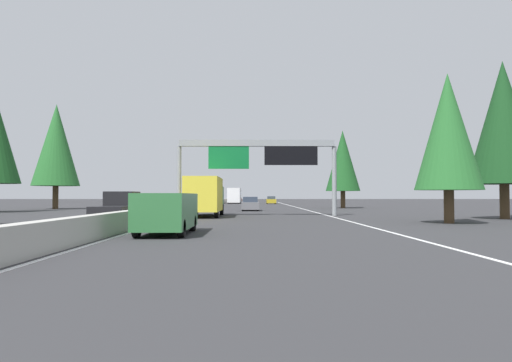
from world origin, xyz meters
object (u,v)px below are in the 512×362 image
sedan_distant_b (238,199)px  conifer_right_mid (343,161)px  bus_mid_left (234,195)px  conifer_left_mid (56,145)px  conifer_right_foreground (448,132)px  sign_gantry_overhead (259,155)px  minivan_mid_right (167,211)px  sedan_far_right (271,200)px  pickup_near_right (237,199)px  sedan_far_left (250,204)px  conifer_right_near (503,122)px  oncoming_near (120,206)px  box_truck_near_center (205,195)px

sedan_distant_b → conifer_right_mid: size_ratio=0.44×
bus_mid_left → conifer_left_mid: (-41.99, 19.71, 5.90)m
conifer_right_foreground → sign_gantry_overhead: bearing=46.7°
minivan_mid_right → conifer_right_mid: 44.22m
minivan_mid_right → sedan_far_right: minivan_mid_right is taller
sign_gantry_overhead → pickup_near_right: (73.02, 4.17, -3.87)m
pickup_near_right → conifer_left_mid: (-53.87, 19.78, 6.70)m
sedan_far_left → conifer_right_foreground: (-23.17, -11.59, 4.63)m
sedan_far_right → conifer_right_foreground: (-64.67, -7.76, 4.63)m
bus_mid_left → sedan_distant_b: bearing=0.4°
conifer_left_mid → conifer_right_mid: bearing=-83.2°
sedan_distant_b → conifer_left_mid: 77.67m
conifer_right_near → conifer_left_mid: 47.44m
minivan_mid_right → oncoming_near: size_ratio=0.89×
pickup_near_right → oncoming_near: size_ratio=1.00×
conifer_right_foreground → conifer_right_near: conifer_right_near is taller
box_truck_near_center → conifer_right_mid: conifer_right_mid is taller
conifer_right_mid → box_truck_near_center: bearing=148.1°
box_truck_near_center → sedan_far_right: (55.60, -7.23, -0.93)m
sedan_far_left → box_truck_near_center: bearing=166.5°
pickup_near_right → sedan_distant_b: (21.00, 0.29, -0.23)m
sedan_far_left → oncoming_near: size_ratio=0.79×
bus_mid_left → sedan_far_right: bus_mid_left is taller
minivan_mid_right → conifer_right_foreground: (7.65, -14.92, 4.36)m
conifer_right_mid → oncoming_near: bearing=146.7°
conifer_right_mid → minivan_mid_right: bearing=159.8°
box_truck_near_center → sedan_far_right: bearing=-7.4°
sedan_distant_b → sign_gantry_overhead: bearing=-177.3°
box_truck_near_center → oncoming_near: (-6.13, 4.85, -0.70)m
minivan_mid_right → conifer_right_foreground: conifer_right_foreground is taller
sedan_far_left → conifer_left_mid: 25.01m
pickup_near_right → conifer_right_mid: size_ratio=0.56×
oncoming_near → conifer_left_mid: size_ratio=0.45×
box_truck_near_center → sedan_far_left: bearing=-13.5°
box_truck_near_center → conifer_right_near: bearing=-101.1°
sedan_far_right → conifer_right_foreground: size_ratio=0.50×
sedan_far_left → conifer_left_mid: conifer_left_mid is taller
pickup_near_right → conifer_right_mid: bearing=-162.9°
conifer_right_mid → conifer_right_near: bearing=-168.9°
pickup_near_right → conifer_left_mid: size_ratio=0.45×
box_truck_near_center → oncoming_near: size_ratio=1.52×
minivan_mid_right → bus_mid_left: size_ratio=0.43×
box_truck_near_center → pickup_near_right: 74.17m
oncoming_near → conifer_right_near: 26.42m
conifer_right_near → bus_mid_left: bearing=17.5°
sedan_far_right → oncoming_near: (-61.73, 12.09, 0.23)m
minivan_mid_right → sedan_distant_b: minivan_mid_right is taller
oncoming_near → conifer_right_foreground: bearing=81.6°
sedan_far_left → bus_mid_left: size_ratio=0.38×
minivan_mid_right → bus_mid_left: bearing=0.1°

